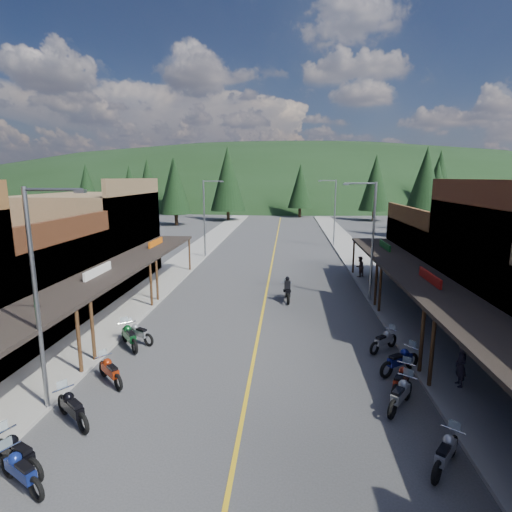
% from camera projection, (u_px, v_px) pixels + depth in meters
% --- Properties ---
extents(ground, '(220.00, 220.00, 0.00)m').
position_uv_depth(ground, '(256.00, 347.00, 19.81)').
color(ground, '#38383A').
rests_on(ground, ground).
extents(centerline, '(0.15, 90.00, 0.01)m').
position_uv_depth(centerline, '(272.00, 263.00, 39.37)').
color(centerline, gold).
rests_on(centerline, ground).
extents(sidewalk_west, '(3.40, 94.00, 0.15)m').
position_uv_depth(sidewalk_west, '(185.00, 260.00, 40.03)').
color(sidewalk_west, gray).
rests_on(sidewalk_west, ground).
extents(sidewalk_east, '(3.40, 94.00, 0.15)m').
position_uv_depth(sidewalk_east, '(362.00, 263.00, 38.68)').
color(sidewalk_east, gray).
rests_on(sidewalk_east, ground).
extents(shop_west_2, '(10.90, 9.00, 6.20)m').
position_uv_depth(shop_west_2, '(11.00, 283.00, 22.05)').
color(shop_west_2, '#3F2111').
rests_on(shop_west_2, ground).
extents(shop_west_3, '(10.90, 10.20, 8.20)m').
position_uv_depth(shop_west_3, '(92.00, 239.00, 31.25)').
color(shop_west_3, brown).
rests_on(shop_west_3, ground).
extents(shop_east_3, '(10.90, 10.20, 6.20)m').
position_uv_depth(shop_east_3, '(454.00, 257.00, 29.30)').
color(shop_east_3, '#4C2D16').
rests_on(shop_east_3, ground).
extents(streetlight_0, '(2.16, 0.18, 8.00)m').
position_uv_depth(streetlight_0, '(39.00, 291.00, 13.62)').
color(streetlight_0, gray).
rests_on(streetlight_0, ground).
extents(streetlight_1, '(2.16, 0.18, 8.00)m').
position_uv_depth(streetlight_1, '(206.00, 215.00, 41.00)').
color(streetlight_1, gray).
rests_on(streetlight_1, ground).
extents(streetlight_2, '(2.16, 0.18, 8.00)m').
position_uv_depth(streetlight_2, '(371.00, 236.00, 26.23)').
color(streetlight_2, gray).
rests_on(streetlight_2, ground).
extents(streetlight_3, '(2.16, 0.18, 8.00)m').
position_uv_depth(streetlight_3, '(334.00, 210.00, 47.74)').
color(streetlight_3, gray).
rests_on(streetlight_3, ground).
extents(ridge_hill, '(310.00, 140.00, 60.00)m').
position_uv_depth(ridge_hill, '(284.00, 199.00, 151.82)').
color(ridge_hill, black).
rests_on(ridge_hill, ground).
extents(pine_0, '(5.04, 5.04, 11.00)m').
position_uv_depth(pine_0, '(87.00, 186.00, 82.29)').
color(pine_0, black).
rests_on(pine_0, ground).
extents(pine_1, '(5.88, 5.88, 12.50)m').
position_uv_depth(pine_1, '(173.00, 182.00, 88.72)').
color(pine_1, black).
rests_on(pine_1, ground).
extents(pine_2, '(6.72, 6.72, 14.00)m').
position_uv_depth(pine_2, '(228.00, 179.00, 75.75)').
color(pine_2, black).
rests_on(pine_2, ground).
extents(pine_3, '(5.04, 5.04, 11.00)m').
position_uv_depth(pine_3, '(300.00, 186.00, 82.78)').
color(pine_3, black).
rests_on(pine_3, ground).
extents(pine_4, '(5.88, 5.88, 12.50)m').
position_uv_depth(pine_4, '(375.00, 183.00, 75.68)').
color(pine_4, black).
rests_on(pine_4, ground).
extents(pine_5, '(6.72, 6.72, 14.00)m').
position_uv_depth(pine_5, '(439.00, 179.00, 86.02)').
color(pine_5, black).
rests_on(pine_5, ground).
extents(pine_7, '(5.88, 5.88, 12.50)m').
position_uv_depth(pine_7, '(148.00, 182.00, 95.21)').
color(pine_7, black).
rests_on(pine_7, ground).
extents(pine_8, '(4.48, 4.48, 10.00)m').
position_uv_depth(pine_8, '(130.00, 193.00, 59.48)').
color(pine_8, black).
rests_on(pine_8, ground).
extents(pine_9, '(4.93, 4.93, 10.80)m').
position_uv_depth(pine_9, '(436.00, 190.00, 60.71)').
color(pine_9, black).
rests_on(pine_9, ground).
extents(pine_10, '(5.38, 5.38, 11.60)m').
position_uv_depth(pine_10, '(175.00, 186.00, 68.79)').
color(pine_10, black).
rests_on(pine_10, ground).
extents(pine_11, '(5.82, 5.82, 12.40)m').
position_uv_depth(pine_11, '(425.00, 185.00, 54.02)').
color(pine_11, black).
rests_on(pine_11, ground).
extents(bike_west_3, '(2.18, 1.64, 1.20)m').
position_uv_depth(bike_west_3, '(20.00, 469.00, 10.69)').
color(bike_west_3, navy).
rests_on(bike_west_3, ground).
extents(bike_west_4, '(2.35, 1.66, 1.28)m').
position_uv_depth(bike_west_4, '(17.00, 452.00, 11.31)').
color(bike_west_4, black).
rests_on(bike_west_4, ground).
extents(bike_west_5, '(2.23, 1.99, 1.29)m').
position_uv_depth(bike_west_5, '(72.00, 407.00, 13.54)').
color(bike_west_5, black).
rests_on(bike_west_5, ground).
extents(bike_west_6, '(2.03, 1.97, 1.21)m').
position_uv_depth(bike_west_6, '(110.00, 370.00, 16.21)').
color(bike_west_6, '#9E280B').
rests_on(bike_west_6, ground).
extents(bike_west_7, '(2.05, 2.32, 1.33)m').
position_uv_depth(bike_west_7, '(129.00, 335.00, 19.59)').
color(bike_west_7, '#0D411B').
rests_on(bike_west_7, ground).
extents(bike_west_8, '(2.12, 1.60, 1.17)m').
position_uv_depth(bike_west_8, '(138.00, 332.00, 20.20)').
color(bike_west_8, gray).
rests_on(bike_west_8, ground).
extents(bike_east_4, '(1.79, 2.06, 1.18)m').
position_uv_depth(bike_east_4, '(446.00, 451.00, 11.41)').
color(bike_east_4, '#9E9EA3').
rests_on(bike_east_4, ground).
extents(bike_east_5, '(1.84, 2.22, 1.25)m').
position_uv_depth(bike_east_5, '(401.00, 393.00, 14.41)').
color(bike_east_5, '#929397').
rests_on(bike_east_5, ground).
extents(bike_east_6, '(1.71, 2.19, 1.22)m').
position_uv_depth(bike_east_6, '(401.00, 379.00, 15.47)').
color(bike_east_6, maroon).
rests_on(bike_east_6, ground).
extents(bike_east_7, '(2.28, 1.92, 1.29)m').
position_uv_depth(bike_east_7, '(400.00, 359.00, 17.04)').
color(bike_east_7, navy).
rests_on(bike_east_7, ground).
extents(bike_east_8, '(1.95, 1.88, 1.16)m').
position_uv_depth(bike_east_8, '(384.00, 340.00, 19.27)').
color(bike_east_8, '#96969B').
rests_on(bike_east_8, ground).
extents(rider_on_bike, '(0.99, 2.40, 1.78)m').
position_uv_depth(rider_on_bike, '(287.00, 291.00, 27.08)').
color(rider_on_bike, black).
rests_on(rider_on_bike, ground).
extents(pedestrian_east_a, '(0.40, 0.61, 1.69)m').
position_uv_depth(pedestrian_east_a, '(461.00, 366.00, 15.71)').
color(pedestrian_east_a, black).
rests_on(pedestrian_east_a, sidewalk_east).
extents(pedestrian_east_b, '(0.94, 0.92, 1.72)m').
position_uv_depth(pedestrian_east_b, '(360.00, 267.00, 33.08)').
color(pedestrian_east_b, brown).
rests_on(pedestrian_east_b, sidewalk_east).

